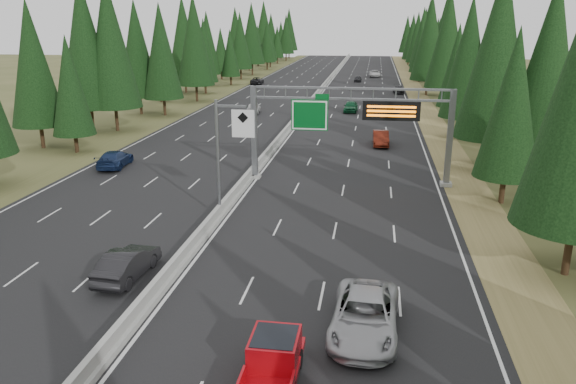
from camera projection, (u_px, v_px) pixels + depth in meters
The scene contains 19 objects.
road at pixel (311, 104), 90.54m from camera, with size 32.00×260.00×0.08m, color black.
shoulder_right at pixel (423, 107), 87.97m from camera, with size 3.60×260.00×0.06m, color olive.
shoulder_left at pixel (204, 102), 93.11m from camera, with size 3.60×260.00×0.06m, color #454B23.
median_barrier at pixel (311, 102), 90.43m from camera, with size 0.70×260.00×0.85m.
sign_gantry at pixel (358, 120), 45.08m from camera, with size 16.75×0.98×7.80m.
hov_sign_pole at pixel (226, 151), 37.07m from camera, with size 2.80×0.50×8.00m.
tree_row_right at pixel (469, 49), 74.68m from camera, with size 11.95×245.12×18.95m.
tree_row_left at pixel (160, 48), 84.21m from camera, with size 12.08×245.39×18.84m.
silver_minivan at pixel (365, 315), 23.92m from camera, with size 2.80×6.07×1.69m, color #A4A5A9.
red_pickup at pixel (273, 360), 20.60m from camera, with size 1.88×5.27×1.72m.
car_ahead_green at pixel (351, 106), 82.34m from camera, with size 1.88×4.69×1.60m, color #145931.
car_ahead_dkred at pixel (381, 138), 60.21m from camera, with size 1.64×4.69×1.55m, color #58180C.
car_ahead_dkgrey at pixel (399, 90), 103.28m from camera, with size 1.88×4.62×1.34m, color black.
car_ahead_white at pixel (375, 73), 133.68m from camera, with size 2.57×5.58×1.55m, color silver.
car_ahead_far at pixel (358, 79), 122.87m from camera, with size 1.51×3.74×1.28m, color black.
car_onc_near at pixel (127, 263), 29.18m from camera, with size 1.67×4.80×1.58m, color black.
car_onc_blue at pixel (115, 159), 51.32m from camera, with size 2.14×5.26×1.53m, color #16264D.
car_onc_white at pixel (254, 108), 81.21m from camera, with size 1.81×4.51×1.54m, color silver.
car_onc_far at pixel (257, 81), 118.34m from camera, with size 2.38×5.16×1.43m, color black.
Camera 1 is at (10.11, -10.24, 12.98)m, focal length 35.00 mm.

